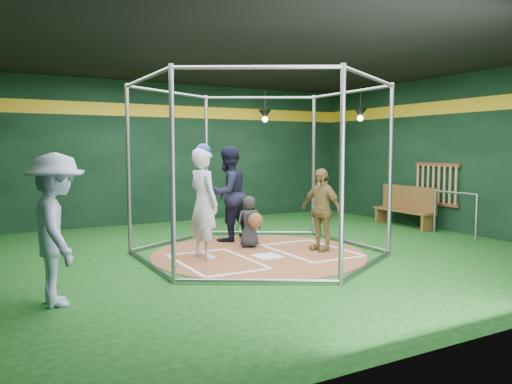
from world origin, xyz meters
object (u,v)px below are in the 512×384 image
visitor_leopard (321,209)px  dugout_bench (406,206)px  umpire (228,194)px  batter_figure (204,202)px

visitor_leopard → dugout_bench: visitor_leopard is taller
umpire → dugout_bench: umpire is taller
batter_figure → dugout_bench: bearing=8.9°
visitor_leopard → dugout_bench: bearing=96.6°
umpire → dugout_bench: (4.55, -0.37, -0.47)m
batter_figure → umpire: (1.06, 1.25, -0.01)m
dugout_bench → visitor_leopard: bearing=-159.3°
batter_figure → visitor_leopard: bearing=-11.8°
umpire → visitor_leopard: bearing=104.4°
visitor_leopard → umpire: 2.01m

